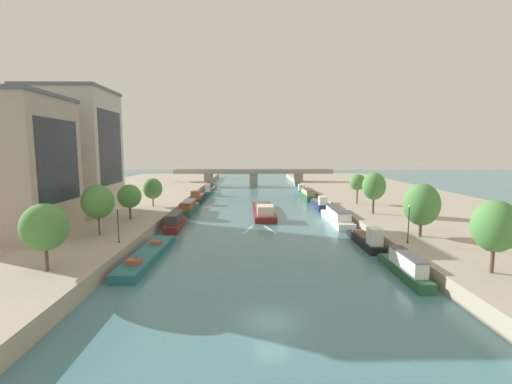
# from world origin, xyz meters

# --- Properties ---
(ground_plane) EXTENTS (400.00, 400.00, 0.00)m
(ground_plane) POSITION_xyz_m (0.00, 0.00, 0.00)
(ground_plane) COLOR teal
(quay_left) EXTENTS (36.00, 170.00, 1.72)m
(quay_left) POSITION_xyz_m (-34.01, 55.00, 0.86)
(quay_left) COLOR #A89E89
(quay_left) RESTS_ON ground
(quay_right) EXTENTS (36.00, 170.00, 1.72)m
(quay_right) POSITION_xyz_m (34.01, 55.00, 0.86)
(quay_right) COLOR #A89E89
(quay_right) RESTS_ON ground
(barge_midriver) EXTENTS (4.26, 20.85, 2.78)m
(barge_midriver) POSITION_xyz_m (1.31, 44.09, 0.84)
(barge_midriver) COLOR maroon
(barge_midriver) RESTS_ON ground
(wake_behind_barge) EXTENTS (5.60, 5.91, 0.03)m
(wake_behind_barge) POSITION_xyz_m (0.04, 30.65, 0.01)
(wake_behind_barge) COLOR silver
(wake_behind_barge) RESTS_ON ground
(moored_boat_left_end) EXTENTS (3.16, 16.71, 2.11)m
(moored_boat_left_end) POSITION_xyz_m (-13.64, 15.33, 0.53)
(moored_boat_left_end) COLOR #23666B
(moored_boat_left_end) RESTS_ON ground
(moored_boat_left_near) EXTENTS (2.51, 10.70, 2.72)m
(moored_boat_left_near) POSITION_xyz_m (-13.79, 31.83, 1.13)
(moored_boat_left_near) COLOR maroon
(moored_boat_left_near) RESTS_ON ground
(moored_boat_left_gap_after) EXTENTS (2.52, 13.78, 2.52)m
(moored_boat_left_gap_after) POSITION_xyz_m (-14.11, 46.66, 1.06)
(moored_boat_left_gap_after) COLOR #235633
(moored_boat_left_gap_after) RESTS_ON ground
(moored_boat_left_second) EXTENTS (2.63, 14.97, 3.27)m
(moored_boat_left_second) POSITION_xyz_m (-14.40, 61.83, 0.97)
(moored_boat_left_second) COLOR black
(moored_boat_left_second) RESTS_ON ground
(moored_boat_left_upstream) EXTENTS (2.15, 10.11, 3.34)m
(moored_boat_left_upstream) POSITION_xyz_m (-13.46, 76.13, 0.97)
(moored_boat_left_upstream) COLOR #23666B
(moored_boat_left_upstream) RESTS_ON ground
(moored_boat_left_downstream) EXTENTS (2.36, 12.26, 2.08)m
(moored_boat_left_downstream) POSITION_xyz_m (-13.85, 89.39, 0.52)
(moored_boat_left_downstream) COLOR gray
(moored_boat_left_downstream) RESTS_ON ground
(moored_boat_right_far) EXTENTS (1.72, 10.55, 2.60)m
(moored_boat_right_far) POSITION_xyz_m (14.38, 9.09, 1.08)
(moored_boat_right_far) COLOR #235633
(moored_boat_right_far) RESTS_ON ground
(moored_boat_right_end) EXTENTS (2.07, 11.06, 3.15)m
(moored_boat_right_end) POSITION_xyz_m (14.28, 20.66, 0.91)
(moored_boat_right_end) COLOR black
(moored_boat_right_end) RESTS_ON ground
(moored_boat_right_gap_after) EXTENTS (3.10, 15.56, 2.66)m
(moored_boat_right_gap_after) POSITION_xyz_m (14.12, 35.89, 1.11)
(moored_boat_right_gap_after) COLOR silver
(moored_boat_right_gap_after) RESTS_ON ground
(moored_boat_right_downstream) EXTENTS (2.32, 12.02, 3.06)m
(moored_boat_right_downstream) POSITION_xyz_m (14.14, 51.74, 0.95)
(moored_boat_right_downstream) COLOR #1E284C
(moored_boat_right_downstream) RESTS_ON ground
(moored_boat_right_lone) EXTENTS (2.92, 13.63, 2.74)m
(moored_boat_right_lone) POSITION_xyz_m (13.86, 66.34, 1.15)
(moored_boat_right_lone) COLOR #235633
(moored_boat_right_lone) RESTS_ON ground
(moored_boat_right_second) EXTENTS (2.92, 14.35, 2.85)m
(moored_boat_right_second) POSITION_xyz_m (14.04, 80.91, 0.84)
(moored_boat_right_second) COLOR #23666B
(moored_boat_right_second) RESTS_ON ground
(tree_left_end_of_row) EXTENTS (4.08, 4.08, 6.38)m
(tree_left_end_of_row) POSITION_xyz_m (-20.41, 6.70, 5.89)
(tree_left_end_of_row) COLOR brown
(tree_left_end_of_row) RESTS_ON quay_left
(tree_left_past_mid) EXTENTS (4.10, 4.10, 6.70)m
(tree_left_past_mid) POSITION_xyz_m (-21.41, 20.51, 6.19)
(tree_left_past_mid) COLOR brown
(tree_left_past_mid) RESTS_ON quay_left
(tree_left_distant) EXTENTS (3.72, 3.72, 5.68)m
(tree_left_distant) POSITION_xyz_m (-20.93, 31.18, 5.48)
(tree_left_distant) COLOR brown
(tree_left_distant) RESTS_ON quay_left
(tree_left_far) EXTENTS (3.75, 3.75, 5.65)m
(tree_left_far) POSITION_xyz_m (-20.68, 43.96, 5.31)
(tree_left_far) COLOR brown
(tree_left_far) RESTS_ON quay_left
(tree_right_distant) EXTENTS (4.00, 4.00, 6.76)m
(tree_right_distant) POSITION_xyz_m (20.70, 5.43, 6.09)
(tree_right_distant) COLOR brown
(tree_right_distant) RESTS_ON quay_right
(tree_right_past_mid) EXTENTS (4.52, 4.52, 6.97)m
(tree_right_past_mid) POSITION_xyz_m (20.72, 19.01, 5.93)
(tree_right_past_mid) COLOR brown
(tree_right_past_mid) RESTS_ON quay_right
(tree_right_far) EXTENTS (4.00, 4.00, 7.31)m
(tree_right_far) POSITION_xyz_m (20.28, 35.22, 6.60)
(tree_right_far) COLOR brown
(tree_right_far) RESTS_ON quay_right
(tree_right_third) EXTENTS (3.33, 3.33, 6.18)m
(tree_right_third) POSITION_xyz_m (21.05, 46.99, 6.20)
(tree_right_third) COLOR brown
(tree_right_third) RESTS_ON quay_right
(lamppost_left_bank) EXTENTS (0.28, 0.28, 4.43)m
(lamppost_left_bank) POSITION_xyz_m (-17.46, 16.68, 4.15)
(lamppost_left_bank) COLOR black
(lamppost_left_bank) RESTS_ON quay_left
(lamppost_right_bank) EXTENTS (0.28, 0.28, 4.68)m
(lamppost_right_bank) POSITION_xyz_m (17.61, 15.72, 4.29)
(lamppost_right_bank) COLOR black
(lamppost_right_bank) RESTS_ON quay_right
(building_left_tall) EXTENTS (12.01, 12.70, 18.33)m
(building_left_tall) POSITION_xyz_m (-31.96, 20.59, 10.90)
(building_left_tall) COLOR #A89989
(building_left_tall) RESTS_ON quay_left
(building_left_corner) EXTENTS (13.28, 12.38, 21.54)m
(building_left_corner) POSITION_xyz_m (-31.96, 36.23, 12.51)
(building_left_corner) COLOR #BCB2A8
(building_left_corner) RESTS_ON quay_left
(bridge_far) EXTENTS (56.02, 4.40, 6.02)m
(bridge_far) POSITION_xyz_m (0.00, 98.94, 3.78)
(bridge_far) COLOR gray
(bridge_far) RESTS_ON ground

